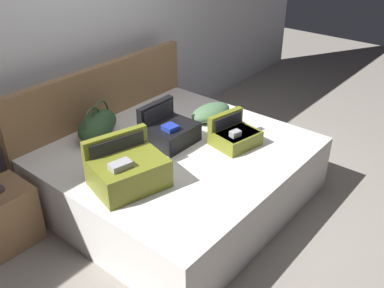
{
  "coord_description": "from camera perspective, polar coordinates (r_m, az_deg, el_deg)",
  "views": [
    {
      "loc": [
        -2.4,
        -1.73,
        2.41
      ],
      "look_at": [
        0.0,
        0.26,
        0.63
      ],
      "focal_mm": 40.18,
      "sensor_mm": 36.0,
      "label": 1
    }
  ],
  "objects": [
    {
      "name": "nightstand",
      "position": [
        3.72,
        -23.76,
        -8.8
      ],
      "size": [
        0.44,
        0.4,
        0.5
      ],
      "primitive_type": "cube",
      "color": "olive",
      "rests_on": "ground"
    },
    {
      "name": "headboard",
      "position": [
        4.36,
        -11.52,
        3.55
      ],
      "size": [
        2.1,
        0.08,
        1.06
      ],
      "primitive_type": "cube",
      "color": "olive",
      "rests_on": "ground"
    },
    {
      "name": "hard_case_large",
      "position": [
        3.22,
        -8.51,
        -3.42
      ],
      "size": [
        0.61,
        0.54,
        0.36
      ],
      "rotation": [
        0.0,
        0.0,
        -0.26
      ],
      "color": "olive",
      "rests_on": "bed"
    },
    {
      "name": "ground_plane",
      "position": [
        3.82,
        3.03,
        -9.48
      ],
      "size": [
        12.0,
        12.0,
        0.0
      ],
      "primitive_type": "plane",
      "color": "gray"
    },
    {
      "name": "hard_case_medium",
      "position": [
        3.78,
        -3.06,
        1.82
      ],
      "size": [
        0.41,
        0.39,
        0.33
      ],
      "rotation": [
        0.0,
        0.0,
        -0.0
      ],
      "color": "black",
      "rests_on": "bed"
    },
    {
      "name": "bed",
      "position": [
        3.86,
        -1.63,
        -4.04
      ],
      "size": [
        2.06,
        1.89,
        0.53
      ],
      "primitive_type": "cube",
      "color": "silver",
      "rests_on": "ground"
    },
    {
      "name": "back_wall",
      "position": [
        4.29,
        -14.92,
        13.79
      ],
      "size": [
        8.0,
        0.1,
        2.6
      ],
      "primitive_type": "cube",
      "color": "silver",
      "rests_on": "ground"
    },
    {
      "name": "pillow_near_headboard",
      "position": [
        4.2,
        2.53,
        4.23
      ],
      "size": [
        0.49,
        0.3,
        0.15
      ],
      "primitive_type": "ellipsoid",
      "rotation": [
        0.0,
        0.0,
        -0.1
      ],
      "color": "#4C724C",
      "rests_on": "bed"
    },
    {
      "name": "hard_case_small",
      "position": [
        3.77,
        5.67,
        1.16
      ],
      "size": [
        0.43,
        0.38,
        0.26
      ],
      "rotation": [
        0.0,
        0.0,
        -0.19
      ],
      "color": "olive",
      "rests_on": "bed"
    },
    {
      "name": "duffel_bag",
      "position": [
        3.94,
        -12.45,
        2.48
      ],
      "size": [
        0.57,
        0.44,
        0.32
      ],
      "rotation": [
        0.0,
        0.0,
        0.38
      ],
      "color": "#2D4C2D",
      "rests_on": "bed"
    }
  ]
}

